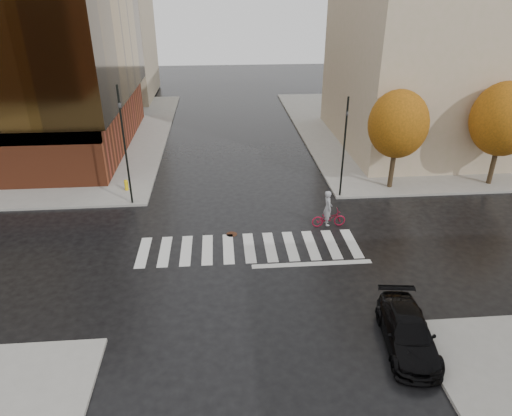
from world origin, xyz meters
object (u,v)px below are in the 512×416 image
Objects in this scene: traffic_light_ne at (344,143)px; fire_hydrant at (126,184)px; sedan at (408,332)px; traffic_light_nw at (124,139)px; cyclist at (328,214)px.

traffic_light_ne is 8.67× the size of fire_hydrant.
sedan is 0.60× the size of traffic_light_nw.
traffic_light_ne is (13.25, 0.00, -0.60)m from traffic_light_nw.
traffic_light_ne is at bearing -8.13° from fire_hydrant.
traffic_light_nw is (-11.59, 3.80, 3.54)m from cyclist.
sedan is at bearing 85.97° from traffic_light_ne.
traffic_light_nw reaches higher than fire_hydrant.
cyclist is at bearing 65.76° from traffic_light_ne.
cyclist reaches higher than fire_hydrant.
cyclist is 0.35× the size of traffic_light_ne.
sedan reaches higher than fire_hydrant.
sedan is at bearing -49.64° from fire_hydrant.
traffic_light_nw reaches higher than traffic_light_ne.
traffic_light_ne is 14.41m from fire_hydrant.
cyclist is at bearing 102.02° from sedan.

